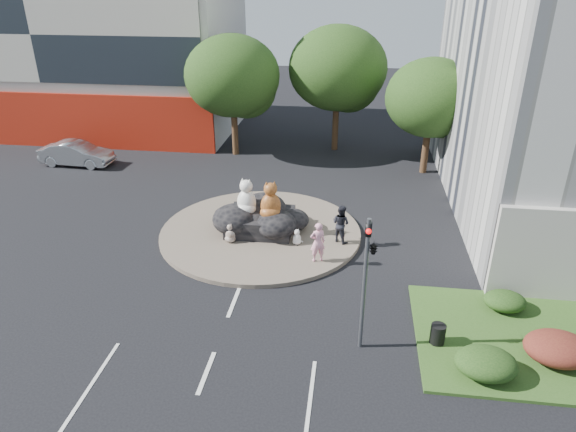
# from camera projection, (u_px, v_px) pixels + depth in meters

# --- Properties ---
(ground) EXTENTS (120.00, 120.00, 0.00)m
(ground) POSITION_uv_depth(u_px,v_px,m) (206.00, 373.00, 16.87)
(ground) COLOR black
(ground) RESTS_ON ground
(roundabout_island) EXTENTS (10.00, 10.00, 0.20)m
(roundabout_island) POSITION_uv_depth(u_px,v_px,m) (261.00, 232.00, 25.76)
(roundabout_island) COLOR brown
(roundabout_island) RESTS_ON ground
(rock_plinth) EXTENTS (3.20, 2.60, 0.90)m
(rock_plinth) POSITION_uv_depth(u_px,v_px,m) (260.00, 222.00, 25.53)
(rock_plinth) COLOR black
(rock_plinth) RESTS_ON roundabout_island
(shophouse_block) EXTENTS (25.20, 12.30, 17.40)m
(shophouse_block) POSITION_uv_depth(u_px,v_px,m) (79.00, 50.00, 41.28)
(shophouse_block) COLOR beige
(shophouse_block) RESTS_ON ground
(grass_verge) EXTENTS (10.00, 6.00, 0.12)m
(grass_verge) POSITION_uv_depth(u_px,v_px,m) (559.00, 343.00, 18.10)
(grass_verge) COLOR #294B19
(grass_verge) RESTS_ON ground
(tree_left) EXTENTS (6.46, 6.46, 8.27)m
(tree_left) POSITION_uv_depth(u_px,v_px,m) (234.00, 80.00, 34.78)
(tree_left) COLOR #382314
(tree_left) RESTS_ON ground
(tree_mid) EXTENTS (6.84, 6.84, 8.76)m
(tree_mid) POSITION_uv_depth(u_px,v_px,m) (339.00, 72.00, 35.61)
(tree_mid) COLOR #382314
(tree_mid) RESTS_ON ground
(tree_right) EXTENTS (5.70, 5.70, 7.30)m
(tree_right) POSITION_uv_depth(u_px,v_px,m) (432.00, 101.00, 31.72)
(tree_right) COLOR #382314
(tree_right) RESTS_ON ground
(hedge_near_green) EXTENTS (2.00, 1.60, 0.90)m
(hedge_near_green) POSITION_uv_depth(u_px,v_px,m) (486.00, 363.00, 16.45)
(hedge_near_green) COLOR #183511
(hedge_near_green) RESTS_ON grass_verge
(hedge_red) EXTENTS (2.20, 1.76, 0.99)m
(hedge_red) POSITION_uv_depth(u_px,v_px,m) (558.00, 349.00, 17.03)
(hedge_red) COLOR #521915
(hedge_red) RESTS_ON grass_verge
(hedge_back_green) EXTENTS (1.60, 1.28, 0.72)m
(hedge_back_green) POSITION_uv_depth(u_px,v_px,m) (505.00, 301.00, 19.71)
(hedge_back_green) COLOR #183511
(hedge_back_green) RESTS_ON grass_verge
(traffic_light) EXTENTS (0.44, 1.24, 5.00)m
(traffic_light) POSITION_uv_depth(u_px,v_px,m) (369.00, 257.00, 16.48)
(traffic_light) COLOR #595B60
(traffic_light) RESTS_ON ground
(street_lamp) EXTENTS (2.34, 0.22, 8.06)m
(street_lamp) POSITION_uv_depth(u_px,v_px,m) (564.00, 175.00, 20.53)
(street_lamp) COLOR #595B60
(street_lamp) RESTS_ON ground
(cat_white) EXTENTS (1.32, 1.21, 1.85)m
(cat_white) POSITION_uv_depth(u_px,v_px,m) (246.00, 196.00, 24.99)
(cat_white) COLOR silver
(cat_white) RESTS_ON rock_plinth
(cat_tabby) EXTENTS (1.31, 1.20, 1.88)m
(cat_tabby) POSITION_uv_depth(u_px,v_px,m) (271.00, 199.00, 24.57)
(cat_tabby) COLOR #B76426
(cat_tabby) RESTS_ON rock_plinth
(kitten_calico) EXTENTS (0.79, 0.79, 1.00)m
(kitten_calico) POSITION_uv_depth(u_px,v_px,m) (230.00, 232.00, 24.43)
(kitten_calico) COLOR silver
(kitten_calico) RESTS_ON roundabout_island
(kitten_white) EXTENTS (0.62, 0.62, 0.78)m
(kitten_white) POSITION_uv_depth(u_px,v_px,m) (297.00, 236.00, 24.26)
(kitten_white) COLOR white
(kitten_white) RESTS_ON roundabout_island
(pedestrian_pink) EXTENTS (0.80, 0.67, 1.88)m
(pedestrian_pink) POSITION_uv_depth(u_px,v_px,m) (318.00, 242.00, 22.60)
(pedestrian_pink) COLOR pink
(pedestrian_pink) RESTS_ON roundabout_island
(pedestrian_dark) EXTENTS (1.15, 1.10, 1.87)m
(pedestrian_dark) POSITION_uv_depth(u_px,v_px,m) (341.00, 224.00, 24.26)
(pedestrian_dark) COLOR black
(pedestrian_dark) RESTS_ON roundabout_island
(parked_car) EXTENTS (4.94, 1.94, 1.60)m
(parked_car) POSITION_uv_depth(u_px,v_px,m) (77.00, 154.00, 34.56)
(parked_car) COLOR #A1A5A9
(parked_car) RESTS_ON ground
(litter_bin) EXTENTS (0.65, 0.65, 0.73)m
(litter_bin) POSITION_uv_depth(u_px,v_px,m) (438.00, 334.00, 17.92)
(litter_bin) COLOR black
(litter_bin) RESTS_ON grass_verge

